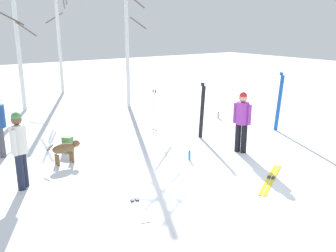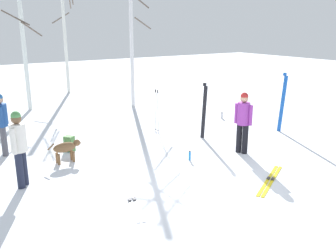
{
  "view_description": "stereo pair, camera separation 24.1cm",
  "coord_description": "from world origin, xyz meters",
  "px_view_note": "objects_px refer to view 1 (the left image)",
  "views": [
    {
      "loc": [
        -5.05,
        -5.61,
        3.46
      ],
      "look_at": [
        0.03,
        1.67,
        1.0
      ],
      "focal_mm": 39.01,
      "sensor_mm": 36.0,
      "label": 1
    },
    {
      "loc": [
        -4.85,
        -5.75,
        3.46
      ],
      "look_at": [
        0.03,
        1.67,
        1.0
      ],
      "focal_mm": 39.01,
      "sensor_mm": 36.0,
      "label": 2
    }
  ],
  "objects_px": {
    "person_2": "(19,146)",
    "ski_pair_planted_1": "(202,111)",
    "water_bottle_0": "(189,155)",
    "birch_tree_3": "(18,44)",
    "ski_poles_0": "(154,110)",
    "person_1": "(242,118)",
    "birch_tree_5": "(127,33)",
    "backpack_1": "(68,145)",
    "birch_tree_4": "(59,34)",
    "ski_pair_planted_0": "(279,102)",
    "water_bottle_1": "(218,115)",
    "ski_pair_lying_1": "(271,179)",
    "dog": "(65,149)",
    "ski_pair_lying_0": "(135,202)"
  },
  "relations": [
    {
      "from": "birch_tree_3",
      "to": "birch_tree_5",
      "type": "bearing_deg",
      "value": -24.97
    },
    {
      "from": "ski_pair_planted_0",
      "to": "water_bottle_1",
      "type": "bearing_deg",
      "value": 100.66
    },
    {
      "from": "person_2",
      "to": "ski_pair_planted_1",
      "type": "xyz_separation_m",
      "value": [
        5.6,
        0.61,
        -0.1
      ]
    },
    {
      "from": "ski_pair_lying_1",
      "to": "ski_poles_0",
      "type": "height_order",
      "value": "ski_poles_0"
    },
    {
      "from": "ski_poles_0",
      "to": "birch_tree_3",
      "type": "distance_m",
      "value": 6.71
    },
    {
      "from": "ski_poles_0",
      "to": "birch_tree_4",
      "type": "height_order",
      "value": "birch_tree_4"
    },
    {
      "from": "water_bottle_0",
      "to": "birch_tree_5",
      "type": "bearing_deg",
      "value": 74.13
    },
    {
      "from": "ski_pair_lying_1",
      "to": "ski_poles_0",
      "type": "distance_m",
      "value": 4.88
    },
    {
      "from": "person_2",
      "to": "ski_pair_lying_1",
      "type": "relative_size",
      "value": 0.98
    },
    {
      "from": "water_bottle_0",
      "to": "water_bottle_1",
      "type": "height_order",
      "value": "water_bottle_0"
    },
    {
      "from": "birch_tree_4",
      "to": "water_bottle_0",
      "type": "bearing_deg",
      "value": -93.39
    },
    {
      "from": "person_2",
      "to": "ski_pair_planted_0",
      "type": "height_order",
      "value": "ski_pair_planted_0"
    },
    {
      "from": "ski_pair_lying_1",
      "to": "water_bottle_1",
      "type": "relative_size",
      "value": 7.3
    },
    {
      "from": "water_bottle_0",
      "to": "ski_pair_lying_1",
      "type": "bearing_deg",
      "value": -69.71
    },
    {
      "from": "water_bottle_1",
      "to": "backpack_1",
      "type": "bearing_deg",
      "value": -175.63
    },
    {
      "from": "birch_tree_4",
      "to": "ski_pair_planted_1",
      "type": "bearing_deg",
      "value": -85.32
    },
    {
      "from": "person_1",
      "to": "dog",
      "type": "xyz_separation_m",
      "value": [
        -4.33,
        1.98,
        -0.59
      ]
    },
    {
      "from": "water_bottle_1",
      "to": "dog",
      "type": "bearing_deg",
      "value": -168.84
    },
    {
      "from": "dog",
      "to": "ski_poles_0",
      "type": "height_order",
      "value": "ski_poles_0"
    },
    {
      "from": "ski_pair_planted_1",
      "to": "water_bottle_1",
      "type": "relative_size",
      "value": 7.34
    },
    {
      "from": "ski_pair_lying_1",
      "to": "birch_tree_5",
      "type": "relative_size",
      "value": 0.3
    },
    {
      "from": "person_2",
      "to": "backpack_1",
      "type": "relative_size",
      "value": 3.9
    },
    {
      "from": "person_2",
      "to": "birch_tree_5",
      "type": "bearing_deg",
      "value": 44.94
    },
    {
      "from": "person_2",
      "to": "birch_tree_5",
      "type": "height_order",
      "value": "birch_tree_5"
    },
    {
      "from": "ski_poles_0",
      "to": "birch_tree_5",
      "type": "distance_m",
      "value": 4.77
    },
    {
      "from": "person_2",
      "to": "ski_pair_lying_1",
      "type": "height_order",
      "value": "person_2"
    },
    {
      "from": "ski_pair_lying_1",
      "to": "person_2",
      "type": "bearing_deg",
      "value": 149.78
    },
    {
      "from": "ski_pair_lying_0",
      "to": "birch_tree_4",
      "type": "distance_m",
      "value": 13.63
    },
    {
      "from": "person_1",
      "to": "person_2",
      "type": "relative_size",
      "value": 1.0
    },
    {
      "from": "water_bottle_1",
      "to": "birch_tree_4",
      "type": "xyz_separation_m",
      "value": [
        -3.03,
        8.73,
        2.91
      ]
    },
    {
      "from": "dog",
      "to": "backpack_1",
      "type": "distance_m",
      "value": 0.89
    },
    {
      "from": "birch_tree_4",
      "to": "birch_tree_3",
      "type": "bearing_deg",
      "value": -131.44
    },
    {
      "from": "person_1",
      "to": "birch_tree_3",
      "type": "distance_m",
      "value": 9.74
    },
    {
      "from": "water_bottle_1",
      "to": "birch_tree_5",
      "type": "bearing_deg",
      "value": 116.01
    },
    {
      "from": "ski_poles_0",
      "to": "backpack_1",
      "type": "distance_m",
      "value": 3.15
    },
    {
      "from": "ski_pair_planted_1",
      "to": "backpack_1",
      "type": "xyz_separation_m",
      "value": [
        -3.96,
        1.13,
        -0.66
      ]
    },
    {
      "from": "dog",
      "to": "ski_poles_0",
      "type": "xyz_separation_m",
      "value": [
        3.43,
        1.08,
        0.38
      ]
    },
    {
      "from": "person_2",
      "to": "water_bottle_0",
      "type": "xyz_separation_m",
      "value": [
        4.06,
        -0.73,
        -0.85
      ]
    },
    {
      "from": "ski_pair_planted_1",
      "to": "ski_pair_lying_1",
      "type": "distance_m",
      "value": 3.61
    },
    {
      "from": "ski_pair_planted_1",
      "to": "birch_tree_5",
      "type": "xyz_separation_m",
      "value": [
        0.36,
        5.34,
        2.28
      ]
    },
    {
      "from": "birch_tree_3",
      "to": "ski_poles_0",
      "type": "bearing_deg",
      "value": -64.65
    },
    {
      "from": "ski_pair_planted_1",
      "to": "person_1",
      "type": "bearing_deg",
      "value": -88.84
    },
    {
      "from": "ski_pair_planted_1",
      "to": "ski_pair_lying_0",
      "type": "distance_m",
      "value": 4.78
    },
    {
      "from": "person_2",
      "to": "ski_pair_planted_1",
      "type": "height_order",
      "value": "ski_pair_planted_1"
    },
    {
      "from": "ski_pair_lying_0",
      "to": "ski_poles_0",
      "type": "height_order",
      "value": "ski_poles_0"
    },
    {
      "from": "dog",
      "to": "ski_pair_planted_1",
      "type": "xyz_separation_m",
      "value": [
        4.3,
        -0.32,
        0.49
      ]
    },
    {
      "from": "ski_pair_planted_0",
      "to": "backpack_1",
      "type": "xyz_separation_m",
      "value": [
        -6.6,
        1.96,
        -0.77
      ]
    },
    {
      "from": "dog",
      "to": "ski_pair_planted_0",
      "type": "distance_m",
      "value": 7.06
    },
    {
      "from": "ski_pair_planted_1",
      "to": "ski_pair_planted_0",
      "type": "bearing_deg",
      "value": -17.48
    },
    {
      "from": "dog",
      "to": "backpack_1",
      "type": "xyz_separation_m",
      "value": [
        0.34,
        0.81,
        -0.17
      ]
    }
  ]
}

